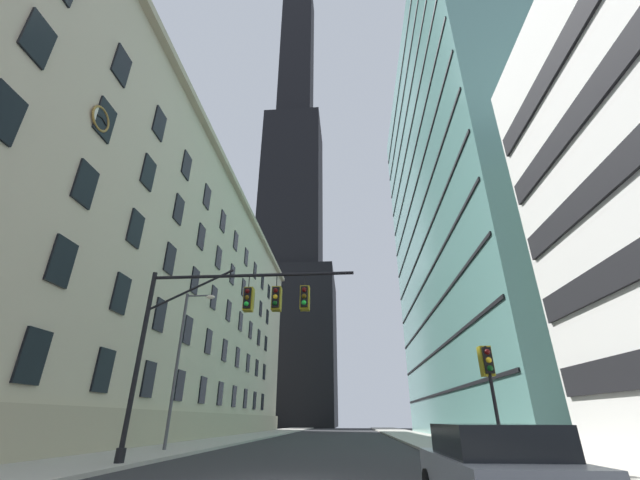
{
  "coord_description": "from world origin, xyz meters",
  "views": [
    {
      "loc": [
        2.13,
        -12.51,
        1.61
      ],
      "look_at": [
        -0.74,
        25.28,
        19.31
      ],
      "focal_mm": 21.67,
      "sensor_mm": 36.0,
      "label": 1
    }
  ],
  "objects_px": {
    "street_lamppost": "(182,353)",
    "traffic_signal_mast": "(236,314)",
    "traffic_light_near_right": "(488,368)",
    "parked_car": "(496,472)"
  },
  "relations": [
    {
      "from": "traffic_light_near_right",
      "to": "parked_car",
      "type": "bearing_deg",
      "value": -109.64
    },
    {
      "from": "traffic_light_near_right",
      "to": "street_lamppost",
      "type": "bearing_deg",
      "value": 151.53
    },
    {
      "from": "traffic_light_near_right",
      "to": "parked_car",
      "type": "xyz_separation_m",
      "value": [
        -2.35,
        -6.58,
        -2.52
      ]
    },
    {
      "from": "traffic_light_near_right",
      "to": "parked_car",
      "type": "height_order",
      "value": "traffic_light_near_right"
    },
    {
      "from": "street_lamppost",
      "to": "traffic_light_near_right",
      "type": "bearing_deg",
      "value": -28.47
    },
    {
      "from": "traffic_signal_mast",
      "to": "parked_car",
      "type": "distance_m",
      "value": 11.74
    },
    {
      "from": "street_lamppost",
      "to": "traffic_signal_mast",
      "type": "bearing_deg",
      "value": -53.65
    },
    {
      "from": "parked_car",
      "to": "traffic_light_near_right",
      "type": "bearing_deg",
      "value": 70.36
    },
    {
      "from": "traffic_signal_mast",
      "to": "street_lamppost",
      "type": "xyz_separation_m",
      "value": [
        -5.11,
        6.94,
        -0.5
      ]
    },
    {
      "from": "traffic_light_near_right",
      "to": "street_lamppost",
      "type": "distance_m",
      "value": 16.97
    }
  ]
}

